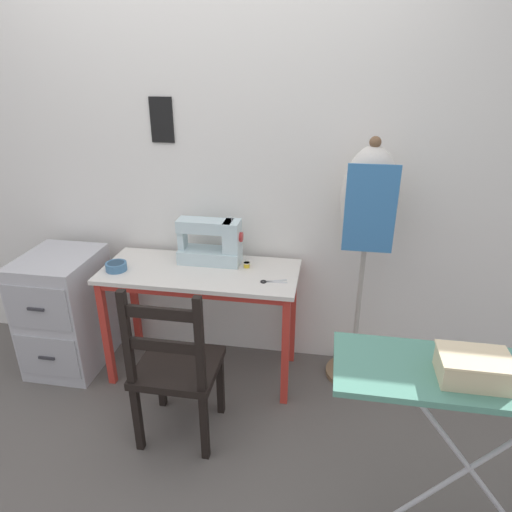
% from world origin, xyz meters
% --- Properties ---
extents(ground_plane, '(14.00, 14.00, 0.00)m').
position_xyz_m(ground_plane, '(0.00, 0.00, 0.00)').
color(ground_plane, '#5B5651').
extents(wall_back, '(10.00, 0.06, 2.55)m').
position_xyz_m(wall_back, '(-0.00, 0.55, 1.28)').
color(wall_back, silver).
rests_on(wall_back, ground_plane).
extents(sewing_table, '(1.13, 0.48, 0.70)m').
position_xyz_m(sewing_table, '(0.00, 0.23, 0.61)').
color(sewing_table, silver).
rests_on(sewing_table, ground_plane).
extents(sewing_machine, '(0.38, 0.16, 0.29)m').
position_xyz_m(sewing_machine, '(0.05, 0.36, 0.83)').
color(sewing_machine, silver).
rests_on(sewing_machine, sewing_table).
extents(fabric_bowl, '(0.12, 0.12, 0.05)m').
position_xyz_m(fabric_bowl, '(-0.47, 0.16, 0.73)').
color(fabric_bowl, teal).
rests_on(fabric_bowl, sewing_table).
extents(scissors, '(0.15, 0.07, 0.01)m').
position_xyz_m(scissors, '(0.42, 0.16, 0.71)').
color(scissors, silver).
rests_on(scissors, sewing_table).
extents(thread_spool_near_machine, '(0.04, 0.04, 0.03)m').
position_xyz_m(thread_spool_near_machine, '(0.26, 0.31, 0.72)').
color(thread_spool_near_machine, yellow).
rests_on(thread_spool_near_machine, sewing_table).
extents(wooden_chair, '(0.40, 0.38, 0.90)m').
position_xyz_m(wooden_chair, '(0.02, -0.29, 0.42)').
color(wooden_chair, black).
rests_on(wooden_chair, ground_plane).
extents(filing_cabinet, '(0.42, 0.51, 0.74)m').
position_xyz_m(filing_cabinet, '(-0.86, 0.19, 0.37)').
color(filing_cabinet, '#B7B7BC').
rests_on(filing_cabinet, ground_plane).
extents(dress_form, '(0.32, 0.32, 1.46)m').
position_xyz_m(dress_form, '(0.91, 0.35, 1.05)').
color(dress_form, '#846647').
rests_on(dress_form, ground_plane).
extents(ironing_board, '(1.06, 0.35, 0.85)m').
position_xyz_m(ironing_board, '(1.29, -0.67, 0.79)').
color(ironing_board, '#518E7A').
rests_on(ironing_board, ground_plane).
extents(storage_box, '(0.23, 0.16, 0.09)m').
position_xyz_m(storage_box, '(1.21, -0.71, 0.89)').
color(storage_box, beige).
rests_on(storage_box, ironing_board).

